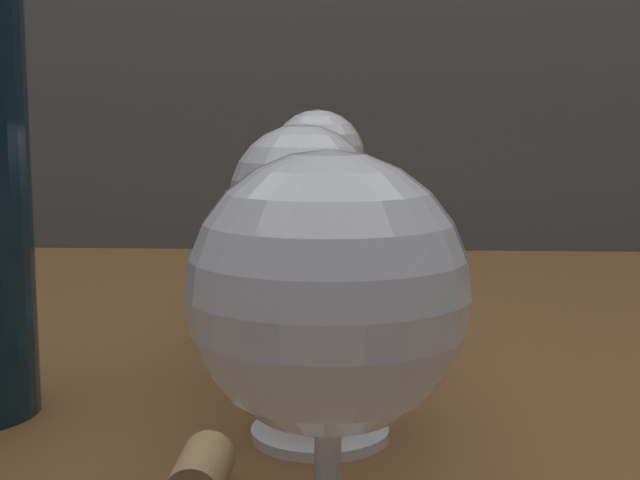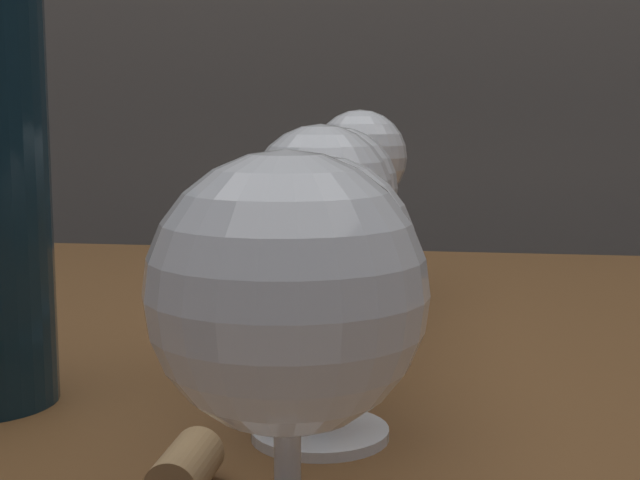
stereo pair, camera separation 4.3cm
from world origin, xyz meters
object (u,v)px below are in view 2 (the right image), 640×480
at_px(wine_glass_amber, 321,202).
at_px(wine_glass_merlot, 337,190).
at_px(wine_glass_pinot, 360,161).
at_px(cork, 185,470).
at_px(wine_glass_port, 287,303).
at_px(wine_glass_chardonnay, 320,258).

height_order(wine_glass_amber, wine_glass_merlot, wine_glass_amber).
height_order(wine_glass_merlot, wine_glass_pinot, wine_glass_pinot).
xyz_separation_m(wine_glass_amber, cork, (-0.03, -0.18, -0.09)).
bearing_deg(wine_glass_pinot, cork, -93.63).
bearing_deg(wine_glass_port, cork, 132.44).
height_order(wine_glass_chardonnay, wine_glass_amber, wine_glass_amber).
distance_m(wine_glass_chardonnay, wine_glass_amber, 0.11).
height_order(wine_glass_port, wine_glass_pinot, wine_glass_pinot).
bearing_deg(wine_glass_amber, wine_glass_pinot, 90.55).
bearing_deg(wine_glass_amber, wine_glass_merlot, 92.72).
bearing_deg(cork, wine_glass_amber, 80.76).
xyz_separation_m(wine_glass_pinot, cork, (-0.03, -0.42, -0.10)).
bearing_deg(wine_glass_pinot, wine_glass_amber, -89.45).
distance_m(wine_glass_amber, wine_glass_pinot, 0.24).
relative_size(wine_glass_pinot, cork, 3.66).
xyz_separation_m(wine_glass_chardonnay, cork, (-0.04, -0.07, -0.08)).
bearing_deg(cork, wine_glass_port, -47.56).
relative_size(wine_glass_merlot, wine_glass_pinot, 0.92).
bearing_deg(wine_glass_chardonnay, wine_glass_port, -86.37).
bearing_deg(wine_glass_chardonnay, wine_glass_pinot, 92.84).
height_order(wine_glass_pinot, cork, wine_glass_pinot).
bearing_deg(wine_glass_port, wine_glass_pinot, 93.06).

